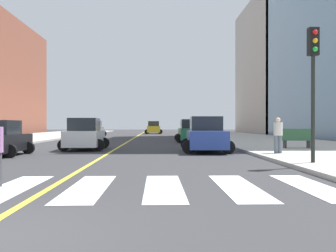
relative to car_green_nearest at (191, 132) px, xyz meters
The scene contains 13 objects.
sidewalk_kerb_east 9.84m from the car_green_nearest, 46.46° to the right, with size 10.00×120.00×0.15m, color #B2ADA3.
crosswalk_paint 23.76m from the car_green_nearest, 103.27° to the right, with size 13.50×4.00×0.01m.
lane_divider_paint 14.03m from the car_green_nearest, 112.91° to the left, with size 0.16×80.00×0.01m, color yellow.
parking_garage_concrete 44.57m from the car_green_nearest, 57.90° to the left, with size 18.00×24.00×23.88m, color #B2ADA3.
car_green_nearest is the anchor object (origin of this frame).
car_yellow_second 29.92m from the car_green_nearest, 96.59° to the left, with size 2.88×4.61×2.06m.
car_black_third 17.23m from the car_green_nearest, 127.29° to the right, with size 2.42×3.85×1.72m.
car_gray_fourth 18.31m from the car_green_nearest, 125.66° to the left, with size 2.95×4.59×2.01m.
car_blue_fifth 11.44m from the car_green_nearest, 91.04° to the right, with size 2.84×4.43×1.95m.
car_white_sixth 11.86m from the car_green_nearest, 127.47° to the right, with size 2.71×4.28×1.89m.
traffic_light_near_corner 19.15m from the car_green_nearest, 81.84° to the right, with size 0.36×0.41×4.83m.
park_bench 11.76m from the car_green_nearest, 63.77° to the right, with size 1.84×0.71×1.12m.
pedestrian_waiting_east 14.67m from the car_green_nearest, 78.84° to the right, with size 0.42×0.42×1.70m.
Camera 1 is at (2.53, -5.06, 1.51)m, focal length 40.50 mm.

